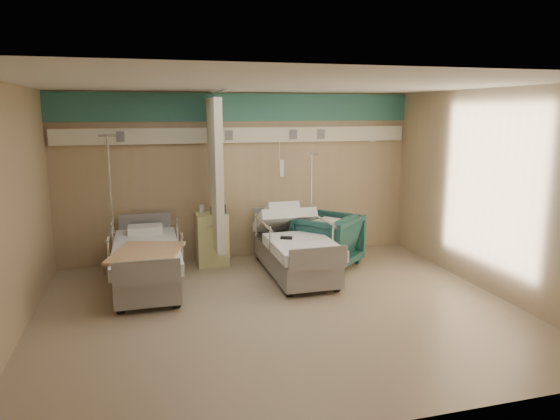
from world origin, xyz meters
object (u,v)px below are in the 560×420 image
object	(u,v)px
bed_left	(147,267)
bedside_cabinet	(212,239)
bed_right	(295,255)
iv_stand_right	(311,237)
iv_stand_left	(114,245)
visitor_armchair	(327,240)

from	to	relation	value
bed_left	bedside_cabinet	distance (m)	1.39
bedside_cabinet	bed_right	bearing A→B (deg)	-38.05
iv_stand_right	iv_stand_left	world-z (taller)	iv_stand_left
iv_stand_right	visitor_armchair	bearing A→B (deg)	-77.02
visitor_armchair	bed_left	bearing A→B (deg)	-34.23
bed_right	iv_stand_right	world-z (taller)	iv_stand_right
iv_stand_right	iv_stand_left	distance (m)	3.21
bed_left	iv_stand_left	world-z (taller)	iv_stand_left
visitor_armchair	iv_stand_right	world-z (taller)	iv_stand_right
iv_stand_left	iv_stand_right	bearing A→B (deg)	-0.90
iv_stand_right	iv_stand_left	bearing A→B (deg)	179.10
iv_stand_right	bedside_cabinet	bearing A→B (deg)	177.27
visitor_armchair	iv_stand_right	bearing A→B (deg)	-117.50
iv_stand_right	iv_stand_left	xyz separation A→B (m)	(-3.21, 0.05, 0.07)
bedside_cabinet	bed_left	bearing A→B (deg)	-139.40
bed_left	visitor_armchair	size ratio (longest dim) A/B	2.30
bed_left	iv_stand_left	distance (m)	1.00
bed_right	visitor_armchair	size ratio (longest dim) A/B	2.30
bed_left	bedside_cabinet	xyz separation A→B (m)	(1.05, 0.90, 0.11)
bedside_cabinet	iv_stand_right	distance (m)	1.69
bedside_cabinet	visitor_armchair	xyz separation A→B (m)	(1.80, -0.59, 0.00)
bedside_cabinet	visitor_armchair	bearing A→B (deg)	-18.09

